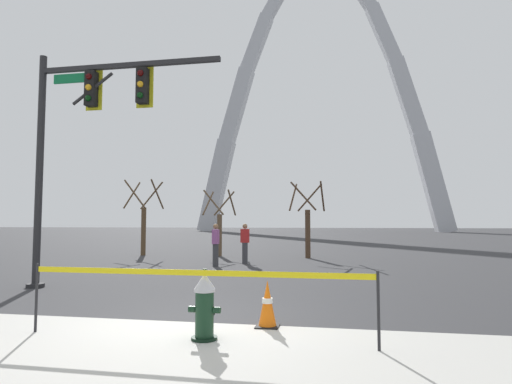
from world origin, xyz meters
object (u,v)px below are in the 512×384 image
at_px(traffic_signal_gantry, 81,127).
at_px(traffic_cone_by_hydrant, 267,304).
at_px(monument_arch, 319,109).
at_px(pedestrian_standing_center, 216,244).
at_px(pedestrian_walking_left, 245,243).
at_px(fire_hydrant, 205,306).

bearing_deg(traffic_signal_gantry, traffic_cone_by_hydrant, -29.74).
distance_m(traffic_signal_gantry, monument_arch, 69.40).
distance_m(traffic_cone_by_hydrant, pedestrian_standing_center, 9.38).
bearing_deg(traffic_cone_by_hydrant, pedestrian_walking_left, 103.76).
relative_size(traffic_signal_gantry, pedestrian_standing_center, 3.77).
height_order(fire_hydrant, monument_arch, monument_arch).
xyz_separation_m(fire_hydrant, traffic_signal_gantry, (-4.51, 3.89, 3.60)).
height_order(traffic_cone_by_hydrant, pedestrian_standing_center, pedestrian_standing_center).
xyz_separation_m(traffic_signal_gantry, pedestrian_standing_center, (1.96, 5.76, -3.25)).
height_order(pedestrian_walking_left, pedestrian_standing_center, same).
bearing_deg(fire_hydrant, traffic_cone_by_hydrant, 49.25).
height_order(traffic_signal_gantry, monument_arch, monument_arch).
bearing_deg(fire_hydrant, pedestrian_standing_center, 104.82).
xyz_separation_m(pedestrian_walking_left, pedestrian_standing_center, (-0.87, -1.20, 0.00)).
relative_size(traffic_signal_gantry, monument_arch, 0.12).
bearing_deg(traffic_signal_gantry, pedestrian_walking_left, 67.85).
bearing_deg(pedestrian_walking_left, fire_hydrant, -81.19).
xyz_separation_m(traffic_cone_by_hydrant, traffic_signal_gantry, (-5.27, 3.01, 3.71)).
relative_size(pedestrian_walking_left, pedestrian_standing_center, 1.00).
bearing_deg(pedestrian_standing_center, monument_arch, 88.07).
distance_m(traffic_cone_by_hydrant, pedestrian_walking_left, 10.27).
relative_size(traffic_cone_by_hydrant, monument_arch, 0.01).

